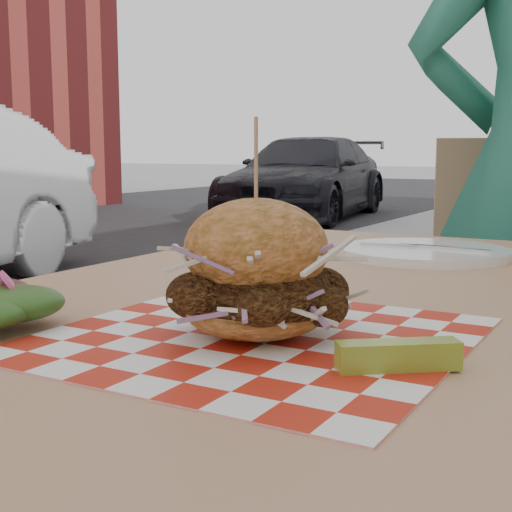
% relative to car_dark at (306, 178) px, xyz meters
% --- Properties ---
extents(car_dark, '(2.06, 3.99, 1.11)m').
position_rel_car_dark_xyz_m(car_dark, '(0.00, 0.00, 0.00)').
color(car_dark, black).
rests_on(car_dark, ground).
extents(patio_table, '(0.80, 1.20, 0.75)m').
position_rel_car_dark_xyz_m(patio_table, '(3.92, -7.99, 0.12)').
color(patio_table, tan).
rests_on(patio_table, ground).
extents(patio_chair, '(0.54, 0.54, 0.95)m').
position_rel_car_dark_xyz_m(patio_chair, '(3.89, -6.95, -0.00)').
color(patio_chair, tan).
rests_on(patio_chair, ground).
extents(paper_liner, '(0.36, 0.36, 0.00)m').
position_rel_car_dark_xyz_m(paper_liner, '(3.94, -8.24, 0.20)').
color(paper_liner, red).
rests_on(paper_liner, patio_table).
extents(sandwich, '(0.17, 0.17, 0.20)m').
position_rel_car_dark_xyz_m(sandwich, '(3.94, -8.24, 0.25)').
color(sandwich, '#C37237').
rests_on(sandwich, paper_liner).
extents(pickle_spear, '(0.09, 0.07, 0.02)m').
position_rel_car_dark_xyz_m(pickle_spear, '(4.08, -8.27, 0.21)').
color(pickle_spear, olive).
rests_on(pickle_spear, paper_liner).
extents(place_setting, '(0.27, 0.27, 0.02)m').
position_rel_car_dark_xyz_m(place_setting, '(3.92, -7.67, 0.20)').
color(place_setting, white).
rests_on(place_setting, patio_table).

